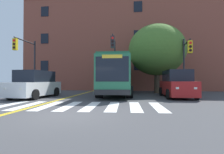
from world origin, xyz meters
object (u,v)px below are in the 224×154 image
at_px(traffic_light_near_corner, 186,57).
at_px(street_tree_curbside_large, 157,50).
at_px(car_white_near_lane, 35,85).
at_px(car_red_far_lane, 177,84).
at_px(car_tan_behind_bus, 120,84).
at_px(traffic_light_overhead, 114,55).
at_px(city_bus, 117,75).
at_px(traffic_light_far_corner, 27,56).

height_order(traffic_light_near_corner, street_tree_curbside_large, street_tree_curbside_large).
distance_m(car_white_near_lane, street_tree_curbside_large, 12.50).
distance_m(car_red_far_lane, car_tan_behind_bus, 12.87).
distance_m(traffic_light_near_corner, traffic_light_overhead, 6.60).
relative_size(car_white_near_lane, car_tan_behind_bus, 1.08).
bearing_deg(city_bus, car_tan_behind_bus, 92.87).
height_order(car_white_near_lane, car_tan_behind_bus, car_white_near_lane).
distance_m(traffic_light_near_corner, traffic_light_far_corner, 14.75).
xyz_separation_m(car_tan_behind_bus, traffic_light_overhead, (0.21, -9.38, 3.04)).
relative_size(city_bus, car_red_far_lane, 2.15).
bearing_deg(traffic_light_overhead, traffic_light_far_corner, -170.13).
bearing_deg(street_tree_curbside_large, traffic_light_near_corner, -55.63).
bearing_deg(car_tan_behind_bus, traffic_light_overhead, -88.70).
bearing_deg(traffic_light_near_corner, car_white_near_lane, -166.59).
distance_m(car_white_near_lane, car_red_far_lane, 11.39).
height_order(car_white_near_lane, traffic_light_far_corner, traffic_light_far_corner).
bearing_deg(car_white_near_lane, traffic_light_overhead, 32.76).
bearing_deg(car_white_near_lane, car_tan_behind_bus, 66.64).
height_order(city_bus, car_tan_behind_bus, city_bus).
bearing_deg(traffic_light_overhead, car_red_far_lane, -22.42).
relative_size(city_bus, street_tree_curbside_large, 1.46).
distance_m(traffic_light_overhead, street_tree_curbside_large, 5.02).
xyz_separation_m(car_red_far_lane, traffic_light_near_corner, (1.16, 1.38, 2.37)).
xyz_separation_m(traffic_light_near_corner, street_tree_curbside_large, (-2.15, 3.14, 1.22)).
bearing_deg(street_tree_curbside_large, traffic_light_overhead, -152.25).
bearing_deg(traffic_light_overhead, street_tree_curbside_large, 27.75).
height_order(city_bus, traffic_light_overhead, traffic_light_overhead).
xyz_separation_m(car_tan_behind_bus, traffic_light_near_corner, (6.75, -10.22, 2.61)).
distance_m(car_tan_behind_bus, street_tree_curbside_large, 9.27).
xyz_separation_m(car_white_near_lane, street_tree_curbside_large, (10.29, 6.11, 3.61)).
height_order(traffic_light_overhead, street_tree_curbside_large, street_tree_curbside_large).
xyz_separation_m(car_white_near_lane, traffic_light_far_corner, (-2.30, 2.37, 2.65)).
bearing_deg(traffic_light_far_corner, car_tan_behind_bus, 53.52).
distance_m(car_red_far_lane, street_tree_curbside_large, 5.86).
relative_size(car_tan_behind_bus, traffic_light_overhead, 0.84).
distance_m(car_red_far_lane, traffic_light_overhead, 6.45).
relative_size(car_white_near_lane, traffic_light_far_corner, 0.95).
height_order(car_tan_behind_bus, traffic_light_overhead, traffic_light_overhead).
distance_m(car_white_near_lane, traffic_light_near_corner, 13.01).
bearing_deg(traffic_light_far_corner, traffic_light_near_corner, 2.31).
bearing_deg(traffic_light_near_corner, car_tan_behind_bus, 123.45).
height_order(car_red_far_lane, traffic_light_overhead, traffic_light_overhead).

